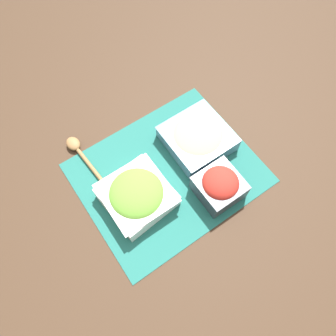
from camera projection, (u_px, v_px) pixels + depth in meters
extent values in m
plane|color=#422D1E|center=(168.00, 173.00, 0.98)|extent=(3.00, 3.00, 0.00)
cube|color=#236B60|center=(168.00, 173.00, 0.98)|extent=(0.51, 0.42, 0.00)
cube|color=slate|center=(197.00, 138.00, 1.00)|extent=(0.19, 0.19, 0.05)
cube|color=slate|center=(198.00, 134.00, 0.98)|extent=(0.19, 0.19, 0.00)
ellipsoid|color=#A8CC7F|center=(198.00, 134.00, 0.98)|extent=(0.16, 0.16, 0.03)
cube|color=white|center=(137.00, 197.00, 0.92)|extent=(0.19, 0.19, 0.05)
cube|color=white|center=(136.00, 193.00, 0.89)|extent=(0.18, 0.18, 0.00)
ellipsoid|color=#6BAD38|center=(136.00, 193.00, 0.89)|extent=(0.15, 0.15, 0.05)
cube|color=#333842|center=(219.00, 188.00, 0.92)|extent=(0.12, 0.12, 0.06)
cube|color=#333842|center=(220.00, 183.00, 0.89)|extent=(0.12, 0.12, 0.00)
ellipsoid|color=red|center=(220.00, 183.00, 0.89)|extent=(0.10, 0.10, 0.06)
cylinder|color=#9E7042|center=(93.00, 169.00, 0.98)|extent=(0.03, 0.19, 0.01)
ellipsoid|color=#9E7042|center=(73.00, 144.00, 1.01)|extent=(0.04, 0.05, 0.02)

